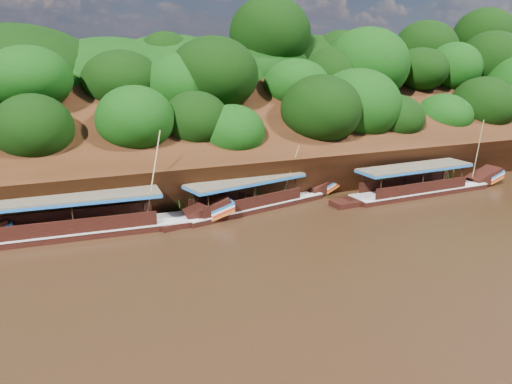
% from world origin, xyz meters
% --- Properties ---
extents(ground, '(160.00, 160.00, 0.00)m').
position_xyz_m(ground, '(0.00, 0.00, 0.00)').
color(ground, black).
rests_on(ground, ground).
extents(riverbank, '(120.00, 30.06, 19.40)m').
position_xyz_m(riverbank, '(-0.01, 22.73, 1.89)').
color(riverbank, black).
rests_on(riverbank, ground).
extents(boat_0, '(15.91, 3.08, 6.71)m').
position_xyz_m(boat_0, '(15.28, 6.68, 0.58)').
color(boat_0, black).
rests_on(boat_0, ground).
extents(boat_1, '(14.68, 5.37, 5.28)m').
position_xyz_m(boat_1, '(0.51, 8.60, 0.57)').
color(boat_1, black).
rests_on(boat_1, ground).
extents(boat_2, '(17.42, 3.37, 7.18)m').
position_xyz_m(boat_2, '(-11.75, 7.58, 0.62)').
color(boat_2, black).
rests_on(boat_2, ground).
extents(reeds, '(49.94, 2.19, 1.96)m').
position_xyz_m(reeds, '(-3.65, 9.37, 0.90)').
color(reeds, '#1D6018').
rests_on(reeds, ground).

